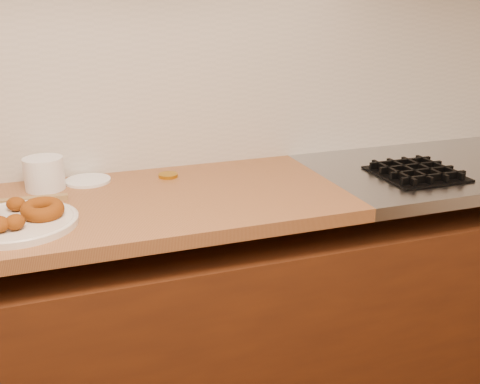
% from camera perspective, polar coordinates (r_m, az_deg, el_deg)
% --- Properties ---
extents(wall_back, '(4.00, 0.02, 2.70)m').
position_cam_1_polar(wall_back, '(1.91, -9.39, 15.66)').
color(wall_back, tan).
rests_on(wall_back, ground).
extents(base_cabinet, '(3.60, 0.60, 0.77)m').
position_cam_1_polar(base_cabinet, '(1.92, -6.02, -14.80)').
color(base_cabinet, '#51250E').
rests_on(base_cabinet, floor).
extents(backsplash, '(3.60, 0.02, 0.60)m').
position_cam_1_polar(backsplash, '(1.91, -9.08, 11.15)').
color(backsplash, beige).
rests_on(backsplash, wall_back).
extents(donut_plate, '(0.30, 0.30, 0.02)m').
position_cam_1_polar(donut_plate, '(1.55, -21.63, -2.95)').
color(donut_plate, white).
rests_on(donut_plate, butcher_block).
extents(ring_donut, '(0.14, 0.14, 0.05)m').
position_cam_1_polar(ring_donut, '(1.55, -19.45, -1.67)').
color(ring_donut, '#803508').
rests_on(ring_donut, donut_plate).
extents(fried_dough_chunks, '(0.13, 0.21, 0.04)m').
position_cam_1_polar(fried_dough_chunks, '(1.54, -23.17, -2.20)').
color(fried_dough_chunks, '#803508').
rests_on(fried_dough_chunks, donut_plate).
extents(plastic_tub, '(0.14, 0.14, 0.10)m').
position_cam_1_polar(plastic_tub, '(1.81, -19.28, 1.78)').
color(plastic_tub, white).
rests_on(plastic_tub, butcher_block).
extents(tub_lid, '(0.17, 0.17, 0.01)m').
position_cam_1_polar(tub_lid, '(1.86, -15.19, 1.13)').
color(tub_lid, white).
rests_on(tub_lid, butcher_block).
extents(brass_jar_lid, '(0.08, 0.08, 0.01)m').
position_cam_1_polar(brass_jar_lid, '(1.86, -7.32, 1.68)').
color(brass_jar_lid, '#BA8B18').
rests_on(brass_jar_lid, butcher_block).
extents(wooden_utensil, '(0.20, 0.04, 0.02)m').
position_cam_1_polar(wooden_utensil, '(1.72, -20.34, -0.72)').
color(wooden_utensil, olive).
rests_on(wooden_utensil, butcher_block).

